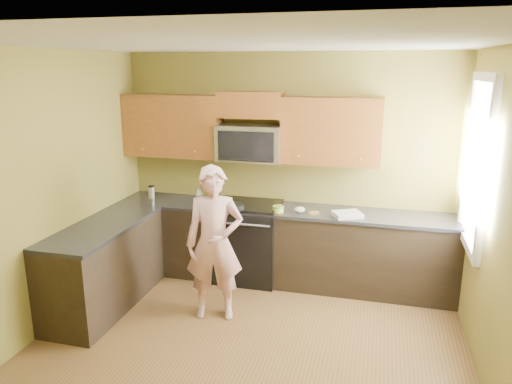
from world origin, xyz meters
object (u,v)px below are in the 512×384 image
(frying_pan, at_px, (233,209))
(travel_mug, at_px, (152,198))
(microwave, at_px, (250,160))
(stove, at_px, (248,241))
(woman, at_px, (215,243))
(butter_tub, at_px, (278,212))

(frying_pan, distance_m, travel_mug, 1.19)
(frying_pan, bearing_deg, microwave, 94.71)
(frying_pan, xyz_separation_m, travel_mug, (-1.15, 0.28, -0.03))
(stove, bearing_deg, microwave, 90.00)
(stove, height_order, woman, woman)
(microwave, xyz_separation_m, butter_tub, (0.40, -0.28, -0.53))
(microwave, relative_size, woman, 0.48)
(stove, xyz_separation_m, butter_tub, (0.40, -0.16, 0.45))
(stove, bearing_deg, butter_tub, -21.06)
(stove, distance_m, woman, 1.04)
(microwave, bearing_deg, frying_pan, -105.70)
(stove, xyz_separation_m, woman, (-0.08, -0.98, 0.32))
(microwave, xyz_separation_m, frying_pan, (-0.11, -0.38, -0.50))
(butter_tub, relative_size, travel_mug, 0.79)
(stove, distance_m, microwave, 0.98)
(stove, relative_size, butter_tub, 7.26)
(butter_tub, bearing_deg, woman, -120.04)
(woman, distance_m, travel_mug, 1.56)
(frying_pan, bearing_deg, travel_mug, -173.06)
(microwave, relative_size, travel_mug, 4.56)
(woman, relative_size, travel_mug, 9.58)
(microwave, bearing_deg, woman, -93.88)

